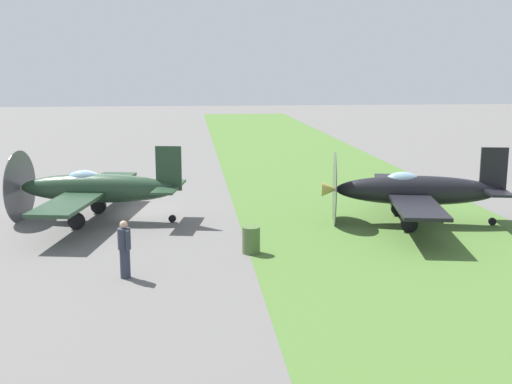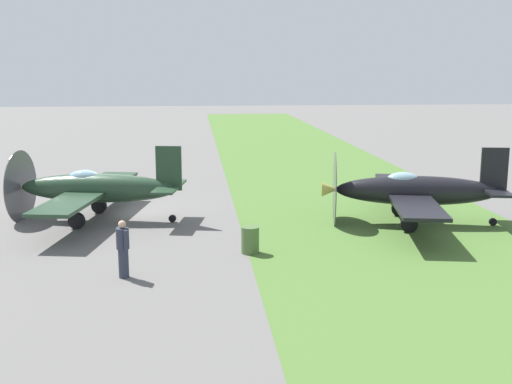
{
  "view_description": "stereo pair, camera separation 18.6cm",
  "coord_description": "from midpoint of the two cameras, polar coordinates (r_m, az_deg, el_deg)",
  "views": [
    {
      "loc": [
        -27.15,
        -3.19,
        6.06
      ],
      "look_at": [
        -2.47,
        -5.76,
        1.24
      ],
      "focal_mm": 44.58,
      "sensor_mm": 36.0,
      "label": 1
    },
    {
      "loc": [
        -27.17,
        -3.38,
        6.06
      ],
      "look_at": [
        -2.47,
        -5.76,
        1.24
      ],
      "focal_mm": 44.58,
      "sensor_mm": 36.0,
      "label": 2
    }
  ],
  "objects": [
    {
      "name": "airplane_wingman",
      "position": [
        25.77,
        14.13,
        0.12
      ],
      "size": [
        9.12,
        7.27,
        3.23
      ],
      "rotation": [
        0.0,
        0.0,
        -0.18
      ],
      "color": "black",
      "rests_on": "ground"
    },
    {
      "name": "ground_plane",
      "position": [
        28.02,
        -12.12,
        -1.76
      ],
      "size": [
        160.0,
        160.0,
        0.0
      ],
      "primitive_type": "plane",
      "color": "#605E5B"
    },
    {
      "name": "grass_verge",
      "position": [
        28.77,
        9.31,
        -1.32
      ],
      "size": [
        120.0,
        11.0,
        0.01
      ],
      "primitive_type": "cube",
      "color": "#476B2D",
      "rests_on": "ground"
    },
    {
      "name": "ground_crew_chief",
      "position": [
        19.07,
        -11.58,
        -4.91
      ],
      "size": [
        0.57,
        0.38,
        1.73
      ],
      "rotation": [
        0.0,
        0.0,
        0.48
      ],
      "color": "#2D3342",
      "rests_on": "ground"
    },
    {
      "name": "airplane_lead",
      "position": [
        26.34,
        -14.06,
        0.34
      ],
      "size": [
        9.1,
        7.25,
        3.22
      ],
      "rotation": [
        0.0,
        0.0,
        -0.17
      ],
      "color": "#233D28",
      "rests_on": "ground"
    },
    {
      "name": "fuel_drum",
      "position": [
        21.25,
        -0.28,
        -4.32
      ],
      "size": [
        0.6,
        0.6,
        0.9
      ],
      "primitive_type": "cylinder",
      "color": "#476633",
      "rests_on": "ground"
    }
  ]
}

